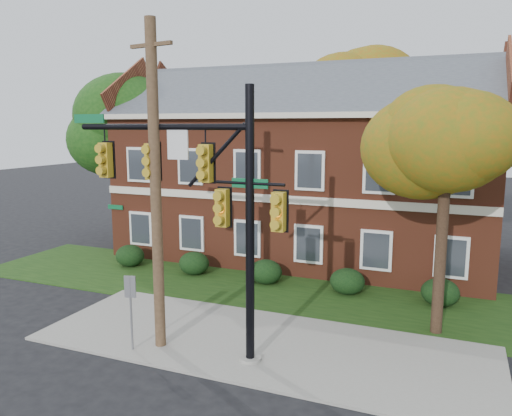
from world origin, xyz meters
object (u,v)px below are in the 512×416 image
at_px(hedge_left, 194,263).
at_px(traffic_signal, 204,193).
at_px(tree_far_rear, 361,91).
at_px(utility_pole, 156,188).
at_px(hedge_right, 347,281).
at_px(tree_near_right, 456,126).
at_px(apartment_building, 304,159).
at_px(hedge_far_right, 440,292).
at_px(hedge_far_left, 130,256).
at_px(sign_post, 131,301).
at_px(hedge_center, 266,272).
at_px(tree_left_rear, 130,126).

distance_m(hedge_left, traffic_signal, 9.20).
relative_size(hedge_left, tree_far_rear, 0.12).
relative_size(hedge_left, utility_pole, 0.15).
bearing_deg(traffic_signal, hedge_right, 69.10).
bearing_deg(tree_far_rear, hedge_right, -80.64).
relative_size(hedge_left, traffic_signal, 0.18).
xyz_separation_m(hedge_left, utility_pole, (2.77, -7.01, 4.37)).
bearing_deg(tree_near_right, hedge_left, 165.19).
relative_size(apartment_building, hedge_left, 13.43).
xyz_separation_m(apartment_building, hedge_far_right, (7.00, -5.25, -4.46)).
distance_m(tree_far_rear, utility_pole, 20.59).
relative_size(hedge_far_right, tree_near_right, 0.16).
relative_size(hedge_far_left, sign_post, 0.59).
distance_m(hedge_right, sign_post, 9.07).
height_order(apartment_building, hedge_left, apartment_building).
distance_m(hedge_right, traffic_signal, 8.57).
bearing_deg(hedge_far_left, hedge_far_right, 0.00).
bearing_deg(tree_near_right, hedge_far_right, 94.52).
xyz_separation_m(hedge_center, tree_far_rear, (1.34, 13.09, 8.32)).
distance_m(hedge_far_left, tree_far_rear, 17.61).
relative_size(hedge_far_right, tree_far_rear, 0.12).
distance_m(hedge_left, hedge_right, 7.00).
bearing_deg(hedge_left, hedge_far_right, 0.00).
bearing_deg(tree_far_rear, tree_near_right, -69.73).
relative_size(tree_far_rear, sign_post, 4.89).
relative_size(hedge_far_right, tree_left_rear, 0.16).
bearing_deg(utility_pole, apartment_building, 96.03).
bearing_deg(tree_far_rear, apartment_building, -99.71).
bearing_deg(traffic_signal, hedge_far_left, 138.93).
distance_m(hedge_left, hedge_center, 3.50).
relative_size(hedge_right, sign_post, 0.59).
height_order(hedge_center, hedge_right, same).
height_order(tree_far_rear, sign_post, tree_far_rear).
xyz_separation_m(hedge_center, hedge_far_right, (7.00, 0.00, 0.00)).
relative_size(tree_near_right, tree_left_rear, 0.97).
relative_size(tree_far_rear, traffic_signal, 1.48).
bearing_deg(hedge_right, hedge_center, 180.00).
height_order(hedge_far_left, tree_near_right, tree_near_right).
height_order(apartment_building, traffic_signal, apartment_building).
xyz_separation_m(hedge_right, tree_far_rear, (-2.16, 13.09, 8.32)).
bearing_deg(tree_left_rear, hedge_far_right, -13.89).
bearing_deg(utility_pole, hedge_left, 121.00).
bearing_deg(traffic_signal, apartment_building, 94.22).
bearing_deg(utility_pole, tree_near_right, 37.14).
bearing_deg(hedge_left, sign_post, -74.14).
distance_m(tree_near_right, utility_pole, 9.16).
xyz_separation_m(traffic_signal, utility_pole, (-1.54, -0.11, 0.08)).
bearing_deg(tree_left_rear, utility_pole, -51.09).
distance_m(hedge_right, utility_pole, 9.28).
bearing_deg(hedge_center, tree_left_rear, 156.96).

